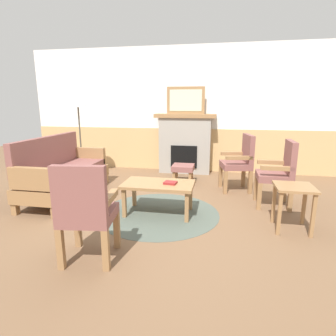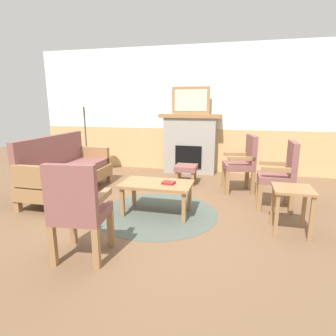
# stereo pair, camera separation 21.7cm
# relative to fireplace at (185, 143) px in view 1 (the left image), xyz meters

# --- Properties ---
(ground_plane) EXTENTS (14.00, 14.00, 0.00)m
(ground_plane) POSITION_rel_fireplace_xyz_m (0.00, -2.35, -0.65)
(ground_plane) COLOR brown
(wall_back) EXTENTS (7.20, 0.14, 2.70)m
(wall_back) POSITION_rel_fireplace_xyz_m (0.00, 0.25, 0.66)
(wall_back) COLOR white
(wall_back) RESTS_ON ground_plane
(fireplace) EXTENTS (1.30, 0.44, 1.28)m
(fireplace) POSITION_rel_fireplace_xyz_m (0.00, 0.00, 0.00)
(fireplace) COLOR gray
(fireplace) RESTS_ON ground_plane
(framed_picture) EXTENTS (0.80, 0.04, 0.56)m
(framed_picture) POSITION_rel_fireplace_xyz_m (0.00, 0.00, 0.91)
(framed_picture) COLOR olive
(framed_picture) RESTS_ON fireplace
(couch) EXTENTS (0.70, 1.80, 0.98)m
(couch) POSITION_rel_fireplace_xyz_m (-1.73, -2.01, -0.26)
(couch) COLOR olive
(couch) RESTS_ON ground_plane
(coffee_table) EXTENTS (0.96, 0.56, 0.44)m
(coffee_table) POSITION_rel_fireplace_xyz_m (-0.05, -2.44, -0.27)
(coffee_table) COLOR olive
(coffee_table) RESTS_ON ground_plane
(round_rug) EXTENTS (1.68, 1.68, 0.01)m
(round_rug) POSITION_rel_fireplace_xyz_m (-0.05, -2.44, -0.65)
(round_rug) COLOR #4C564C
(round_rug) RESTS_ON ground_plane
(book_on_table) EXTENTS (0.18, 0.15, 0.03)m
(book_on_table) POSITION_rel_fireplace_xyz_m (0.12, -2.45, -0.20)
(book_on_table) COLOR maroon
(book_on_table) RESTS_ON coffee_table
(footstool) EXTENTS (0.40, 0.40, 0.36)m
(footstool) POSITION_rel_fireplace_xyz_m (0.08, -0.90, -0.37)
(footstool) COLOR olive
(footstool) RESTS_ON ground_plane
(armchair_near_fireplace) EXTENTS (0.49, 0.49, 0.98)m
(armchair_near_fireplace) POSITION_rel_fireplace_xyz_m (1.62, -1.82, -0.11)
(armchair_near_fireplace) COLOR olive
(armchair_near_fireplace) RESTS_ON ground_plane
(armchair_by_window_left) EXTENTS (0.57, 0.57, 0.98)m
(armchair_by_window_left) POSITION_rel_fireplace_xyz_m (1.10, -1.13, -0.11)
(armchair_by_window_left) COLOR olive
(armchair_by_window_left) RESTS_ON ground_plane
(armchair_front_left) EXTENTS (0.54, 0.54, 0.98)m
(armchair_front_left) POSITION_rel_fireplace_xyz_m (-0.45, -3.74, -0.11)
(armchair_front_left) COLOR olive
(armchair_front_left) RESTS_ON ground_plane
(side_table) EXTENTS (0.44, 0.44, 0.55)m
(side_table) POSITION_rel_fireplace_xyz_m (1.64, -2.63, -0.22)
(side_table) COLOR olive
(side_table) RESTS_ON ground_plane
(floor_lamp_by_couch) EXTENTS (0.36, 0.36, 1.68)m
(floor_lamp_by_couch) POSITION_rel_fireplace_xyz_m (-2.02, -0.83, 0.80)
(floor_lamp_by_couch) COLOR #332D28
(floor_lamp_by_couch) RESTS_ON ground_plane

